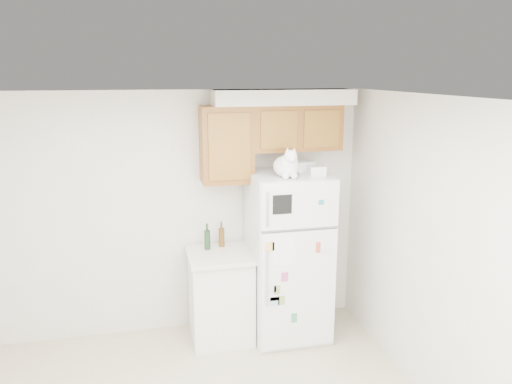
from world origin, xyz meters
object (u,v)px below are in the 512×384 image
object	(u,v)px
refrigerator	(288,256)
bottle_green	(207,236)
storage_box_front	(317,171)
bottle_amber	(222,234)
base_counter	(221,295)
storage_box_back	(304,167)
cat	(287,165)

from	to	relation	value
refrigerator	bottle_green	bearing A→B (deg)	166.25
storage_box_front	bottle_amber	bearing A→B (deg)	161.83
storage_box_front	base_counter	bearing A→B (deg)	172.66
storage_box_back	refrigerator	bearing A→B (deg)	-162.68
cat	bottle_amber	world-z (taller)	cat
storage_box_back	bottle_amber	distance (m)	1.09
storage_box_front	bottle_amber	xyz separation A→B (m)	(-0.88, 0.38, -0.69)
base_counter	bottle_green	world-z (taller)	bottle_green
bottle_green	bottle_amber	bearing A→B (deg)	18.85
storage_box_back	storage_box_front	size ratio (longest dim) A/B	1.20
refrigerator	bottle_green	size ratio (longest dim) A/B	6.31
storage_box_back	bottle_amber	size ratio (longest dim) A/B	0.68
base_counter	bottle_amber	world-z (taller)	bottle_amber
refrigerator	cat	xyz separation A→B (m)	(-0.07, -0.14, 0.96)
storage_box_back	bottle_amber	world-z (taller)	storage_box_back
base_counter	storage_box_front	world-z (taller)	storage_box_front
bottle_green	bottle_amber	size ratio (longest dim) A/B	1.02
cat	refrigerator	bearing A→B (deg)	64.57
bottle_green	bottle_amber	xyz separation A→B (m)	(0.15, 0.05, -0.00)
base_counter	cat	bearing A→B (deg)	-19.37
refrigerator	storage_box_back	world-z (taller)	storage_box_back
bottle_amber	base_counter	bearing A→B (deg)	-105.28
refrigerator	base_counter	size ratio (longest dim) A/B	1.85
storage_box_front	cat	bearing A→B (deg)	-172.14
bottle_green	storage_box_front	bearing A→B (deg)	-17.45
base_counter	bottle_amber	bearing A→B (deg)	74.72
cat	storage_box_front	size ratio (longest dim) A/B	2.86
refrigerator	storage_box_front	world-z (taller)	storage_box_front
cat	bottle_green	world-z (taller)	cat
base_counter	storage_box_back	bearing A→B (deg)	0.73
storage_box_front	refrigerator	bearing A→B (deg)	156.26
cat	storage_box_back	world-z (taller)	cat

